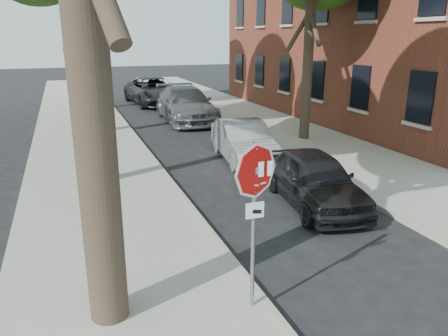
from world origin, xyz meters
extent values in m
plane|color=black|center=(0.00, 0.00, 0.00)|extent=(120.00, 120.00, 0.00)
cube|color=gray|center=(-2.50, 12.00, 0.06)|extent=(4.00, 55.00, 0.12)
cube|color=gray|center=(6.00, 12.00, 0.06)|extent=(4.00, 55.00, 0.12)
cube|color=#9E9384|center=(-0.45, 12.00, 0.07)|extent=(0.12, 55.00, 0.13)
cube|color=#9E9384|center=(3.95, 12.00, 0.07)|extent=(0.12, 55.00, 0.13)
cylinder|color=gray|center=(-0.70, 0.00, 1.42)|extent=(0.06, 0.06, 2.60)
cube|color=#99999E|center=(-0.70, -0.03, 2.32)|extent=(0.05, 0.06, 0.10)
cylinder|color=#99999E|center=(-0.70, -0.03, 2.32)|extent=(0.76, 0.32, 0.82)
cylinder|color=white|center=(-0.70, -0.05, 2.32)|extent=(0.76, 0.32, 0.82)
cylinder|color=#C40907|center=(-0.70, -0.05, 2.32)|extent=(0.68, 0.29, 0.74)
cube|color=white|center=(-0.91, -0.06, 2.34)|extent=(0.08, 0.00, 0.22)
cube|color=white|center=(-0.77, -0.06, 2.34)|extent=(0.08, 0.00, 0.22)
cube|color=white|center=(-0.63, -0.06, 2.34)|extent=(0.08, 0.00, 0.22)
cube|color=white|center=(-0.49, -0.06, 2.34)|extent=(0.08, 0.00, 0.22)
cube|color=silver|center=(-0.81, -0.07, 2.13)|extent=(0.08, 0.00, 0.03)
cube|color=silver|center=(-0.70, -0.07, 2.11)|extent=(0.08, 0.00, 0.03)
cube|color=silver|center=(-0.59, -0.07, 2.13)|extent=(0.08, 0.00, 0.03)
cube|color=white|center=(-0.70, -0.04, 1.72)|extent=(0.28, 0.02, 0.24)
cube|color=black|center=(-0.67, -0.05, 1.70)|extent=(0.15, 0.00, 0.08)
cylinder|color=black|center=(-2.60, 7.00, 4.87)|extent=(0.44, 0.44, 9.50)
cylinder|color=black|center=(-2.40, 14.00, 5.12)|extent=(0.48, 0.48, 10.00)
cylinder|color=black|center=(-2.70, 21.00, 4.62)|extent=(0.40, 0.40, 9.00)
cylinder|color=black|center=(6.00, 10.00, 4.62)|extent=(0.40, 0.40, 9.00)
imported|color=black|center=(2.60, 3.64, 0.69)|extent=(2.16, 4.21, 1.37)
imported|color=#989A9F|center=(2.49, 8.04, 0.69)|extent=(1.93, 4.31, 1.37)
imported|color=#545459|center=(2.60, 15.92, 0.84)|extent=(2.60, 5.91, 1.69)
imported|color=black|center=(2.23, 22.10, 0.83)|extent=(3.21, 6.16, 1.66)
camera|label=1|loc=(-3.13, -5.38, 4.13)|focal=35.00mm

